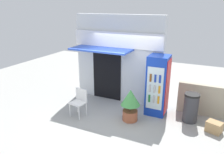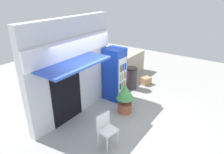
{
  "view_description": "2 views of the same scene",
  "coord_description": "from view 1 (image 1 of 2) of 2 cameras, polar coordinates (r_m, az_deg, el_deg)",
  "views": [
    {
      "loc": [
        2.75,
        -5.72,
        3.45
      ],
      "look_at": [
        -0.0,
        0.07,
        1.32
      ],
      "focal_mm": 34.96,
      "sensor_mm": 36.0,
      "label": 1
    },
    {
      "loc": [
        -4.44,
        -3.01,
        3.89
      ],
      "look_at": [
        0.35,
        0.35,
        1.32
      ],
      "focal_mm": 32.63,
      "sensor_mm": 36.0,
      "label": 2
    }
  ],
  "objects": [
    {
      "name": "stone_boundary_wall",
      "position": [
        7.72,
        26.86,
        -6.07
      ],
      "size": [
        2.71,
        0.21,
        1.04
      ],
      "primitive_type": "cube",
      "color": "#B7AD93",
      "rests_on": "ground"
    },
    {
      "name": "cardboard_box",
      "position": [
        6.97,
        25.13,
        -11.74
      ],
      "size": [
        0.49,
        0.43,
        0.31
      ],
      "primitive_type": "cube",
      "rotation": [
        0.0,
        0.0,
        -0.35
      ],
      "color": "tan",
      "rests_on": "ground"
    },
    {
      "name": "plastic_chair",
      "position": [
        7.14,
        -8.51,
        -6.01
      ],
      "size": [
        0.51,
        0.47,
        0.89
      ],
      "color": "white",
      "rests_on": "ground"
    },
    {
      "name": "ground",
      "position": [
        7.23,
        -0.22,
        -10.15
      ],
      "size": [
        16.0,
        16.0,
        0.0
      ],
      "primitive_type": "plane",
      "color": "#A3A39E"
    },
    {
      "name": "trash_bin",
      "position": [
        7.14,
        19.9,
        -7.56
      ],
      "size": [
        0.46,
        0.46,
        0.92
      ],
      "color": "#38383D",
      "rests_on": "ground"
    },
    {
      "name": "potted_plant_near_shop",
      "position": [
        6.76,
        4.82,
        -6.74
      ],
      "size": [
        0.59,
        0.59,
        1.02
      ],
      "color": "#AD5B3D",
      "rests_on": "ground"
    },
    {
      "name": "drink_cooler",
      "position": [
        7.18,
        11.84,
        -2.15
      ],
      "size": [
        0.65,
        0.72,
        1.96
      ],
      "color": "#1438B2",
      "rests_on": "ground"
    },
    {
      "name": "storefront_building",
      "position": [
        7.96,
        1.39,
        5.0
      ],
      "size": [
        3.32,
        1.17,
        3.15
      ],
      "color": "silver",
      "rests_on": "ground"
    }
  ]
}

